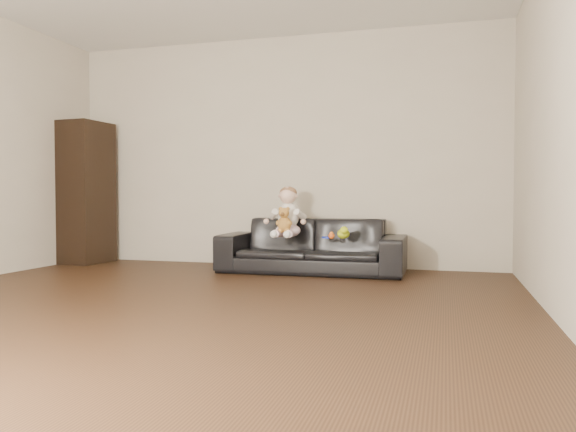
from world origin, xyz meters
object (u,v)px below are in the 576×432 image
(teddy_bear, at_px, (284,220))
(baby, at_px, (288,215))
(sofa, at_px, (312,246))
(toy_rattle, at_px, (331,236))
(toy_blue_disc, at_px, (327,237))
(cabinet, at_px, (87,193))
(toy_green, at_px, (343,234))

(teddy_bear, bearing_deg, baby, 86.09)
(sofa, relative_size, toy_rattle, 30.45)
(baby, relative_size, toy_blue_disc, 4.80)
(cabinet, distance_m, toy_blue_disc, 2.99)
(cabinet, bearing_deg, sofa, 1.71)
(sofa, height_order, toy_rattle, sofa)
(toy_blue_disc, bearing_deg, cabinet, 176.05)
(sofa, distance_m, teddy_bear, 0.44)
(toy_rattle, distance_m, toy_blue_disc, 0.13)
(teddy_bear, distance_m, toy_blue_disc, 0.47)
(toy_rattle, bearing_deg, toy_green, 26.80)
(baby, bearing_deg, teddy_bear, -93.52)
(teddy_bear, bearing_deg, toy_blue_disc, 14.38)
(sofa, relative_size, cabinet, 1.14)
(cabinet, relative_size, baby, 3.18)
(teddy_bear, relative_size, toy_rattle, 4.05)
(toy_rattle, bearing_deg, teddy_bear, -173.37)
(cabinet, xyz_separation_m, toy_blue_disc, (2.95, -0.20, -0.46))
(toy_green, bearing_deg, cabinet, 175.31)
(cabinet, relative_size, toy_blue_disc, 15.26)
(toy_rattle, bearing_deg, baby, 167.63)
(sofa, height_order, toy_blue_disc, sofa)
(baby, bearing_deg, cabinet, 168.26)
(toy_green, relative_size, toy_rattle, 2.36)
(cabinet, xyz_separation_m, teddy_bear, (2.54, -0.37, -0.28))
(toy_blue_disc, bearing_deg, sofa, 150.58)
(toy_rattle, relative_size, toy_blue_disc, 0.57)
(teddy_bear, distance_m, toy_rattle, 0.50)
(teddy_bear, relative_size, toy_green, 1.71)
(teddy_bear, xyz_separation_m, toy_blue_disc, (0.41, 0.16, -0.18))
(baby, height_order, teddy_bear, baby)
(sofa, height_order, teddy_bear, teddy_bear)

